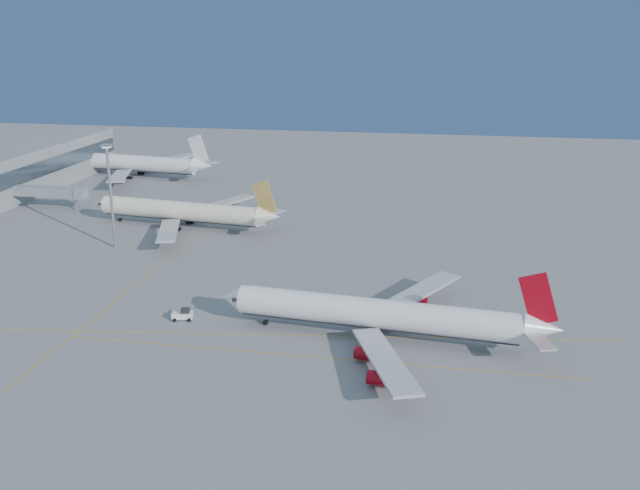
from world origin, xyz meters
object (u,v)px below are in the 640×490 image
(airliner_virgin, at_px, (383,315))
(airliner_etihad, at_px, (184,211))
(light_mast, at_px, (110,188))
(pushback_tug, at_px, (183,315))
(airliner_third, at_px, (135,163))

(airliner_virgin, xyz_separation_m, airliner_etihad, (-61.62, 63.63, -0.01))
(airliner_virgin, relative_size, light_mast, 2.36)
(light_mast, bearing_deg, airliner_etihad, 63.07)
(pushback_tug, relative_size, light_mast, 0.16)
(airliner_virgin, bearing_deg, pushback_tug, -176.89)
(airliner_third, relative_size, pushback_tug, 14.72)
(airliner_etihad, relative_size, light_mast, 2.20)
(airliner_third, distance_m, light_mast, 89.67)
(airliner_etihad, bearing_deg, pushback_tug, -62.20)
(airliner_virgin, relative_size, airliner_third, 0.98)
(pushback_tug, bearing_deg, airliner_third, 105.10)
(airliner_third, distance_m, pushback_tug, 140.59)
(airliner_etihad, bearing_deg, airliner_virgin, -38.65)
(light_mast, bearing_deg, airliner_virgin, -30.58)
(airliner_virgin, height_order, light_mast, light_mast)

